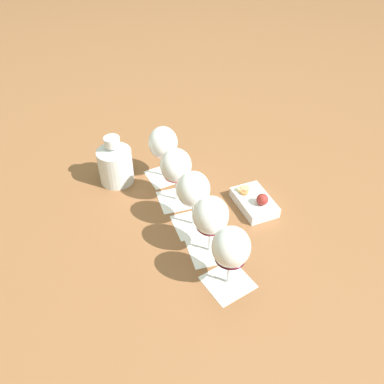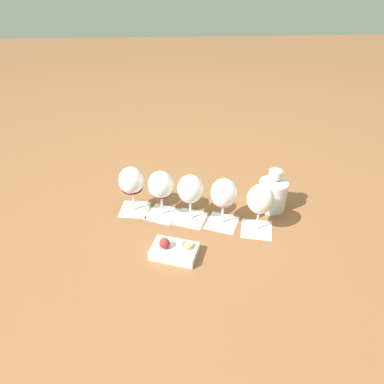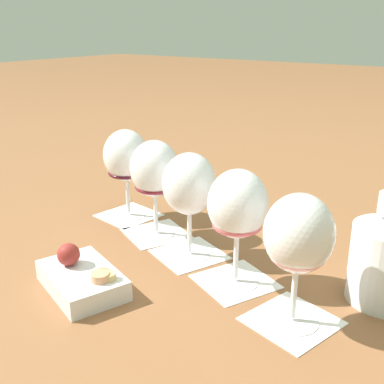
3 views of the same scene
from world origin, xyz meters
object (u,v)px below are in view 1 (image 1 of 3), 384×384
(wine_glass_1, at_px, (176,168))
(wine_glass_4, at_px, (231,249))
(ceramic_vase, at_px, (115,163))
(wine_glass_3, at_px, (211,218))
(wine_glass_2, at_px, (192,193))
(snack_dish, at_px, (254,202))
(wine_glass_0, at_px, (163,145))

(wine_glass_1, height_order, wine_glass_4, same)
(ceramic_vase, bearing_deg, wine_glass_3, 2.16)
(wine_glass_2, distance_m, snack_dish, 0.22)
(wine_glass_3, bearing_deg, wine_glass_2, 164.14)
(wine_glass_0, height_order, snack_dish, wine_glass_0)
(wine_glass_1, distance_m, wine_glass_3, 0.22)
(wine_glass_1, relative_size, wine_glass_3, 1.00)
(ceramic_vase, bearing_deg, wine_glass_2, 8.18)
(wine_glass_4, bearing_deg, snack_dish, 119.24)
(wine_glass_2, relative_size, wine_glass_4, 1.00)
(wine_glass_0, bearing_deg, wine_glass_3, -18.76)
(wine_glass_4, height_order, snack_dish, wine_glass_4)
(wine_glass_0, relative_size, wine_glass_3, 1.00)
(snack_dish, bearing_deg, wine_glass_1, -139.06)
(wine_glass_4, bearing_deg, wine_glass_0, 161.10)
(wine_glass_0, height_order, wine_glass_1, same)
(wine_glass_4, relative_size, ceramic_vase, 1.11)
(wine_glass_1, xyz_separation_m, ceramic_vase, (-0.20, -0.08, -0.05))
(wine_glass_2, relative_size, wine_glass_3, 1.00)
(ceramic_vase, bearing_deg, wine_glass_4, -2.37)
(wine_glass_2, bearing_deg, wine_glass_3, -15.86)
(wine_glass_2, xyz_separation_m, snack_dish, (0.06, 0.19, -0.10))
(wine_glass_3, relative_size, ceramic_vase, 1.11)
(wine_glass_0, bearing_deg, ceramic_vase, -123.21)
(wine_glass_3, bearing_deg, snack_dish, 99.85)
(snack_dish, bearing_deg, wine_glass_2, -108.69)
(wine_glass_0, bearing_deg, wine_glass_1, -21.37)
(wine_glass_0, height_order, ceramic_vase, wine_glass_0)
(wine_glass_4, height_order, ceramic_vase, wine_glass_4)
(wine_glass_2, height_order, ceramic_vase, wine_glass_2)
(wine_glass_2, distance_m, ceramic_vase, 0.31)
(wine_glass_3, bearing_deg, wine_glass_1, 162.68)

